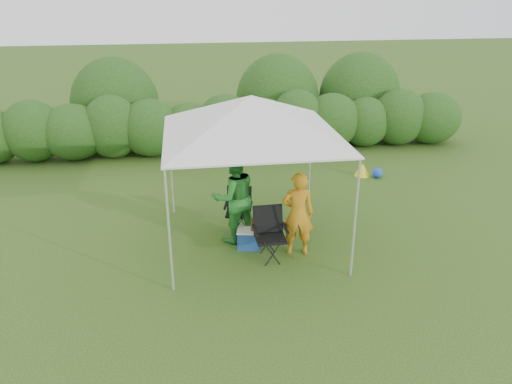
{
  "coord_description": "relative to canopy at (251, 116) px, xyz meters",
  "views": [
    {
      "loc": [
        -1.18,
        -8.0,
        4.63
      ],
      "look_at": [
        0.07,
        0.4,
        1.05
      ],
      "focal_mm": 35.0,
      "sensor_mm": 36.0,
      "label": 1
    }
  ],
  "objects": [
    {
      "name": "chair_right",
      "position": [
        0.23,
        -0.67,
        -1.92
      ],
      "size": [
        0.6,
        0.55,
        0.95
      ],
      "rotation": [
        0.0,
        0.0,
        0.03
      ],
      "color": "black",
      "rests_on": "ground"
    },
    {
      "name": "ground",
      "position": [
        0.0,
        -0.5,
        -2.46
      ],
      "size": [
        70.0,
        70.0,
        0.0
      ],
      "primitive_type": "plane",
      "color": "#3C5E1D"
    },
    {
      "name": "hedge",
      "position": [
        0.1,
        5.5,
        -1.64
      ],
      "size": [
        14.36,
        1.53,
        1.8
      ],
      "color": "#28531A",
      "rests_on": "ground"
    },
    {
      "name": "cooler",
      "position": [
        -0.09,
        -0.29,
        -2.27
      ],
      "size": [
        0.5,
        0.41,
        0.37
      ],
      "rotation": [
        0.0,
        0.0,
        -0.2
      ],
      "color": "#204596",
      "rests_on": "ground"
    },
    {
      "name": "bottle",
      "position": [
        -0.03,
        -0.33,
        -1.96
      ],
      "size": [
        0.07,
        0.07,
        0.26
      ],
      "primitive_type": "cylinder",
      "color": "#592D0C",
      "rests_on": "cooler"
    },
    {
      "name": "canopy",
      "position": [
        0.0,
        0.0,
        0.0
      ],
      "size": [
        3.1,
        3.1,
        2.83
      ],
      "color": "silver",
      "rests_on": "ground"
    },
    {
      "name": "woman",
      "position": [
        -0.32,
        0.06,
        -1.56
      ],
      "size": [
        1.02,
        0.88,
        1.81
      ],
      "primitive_type": "imported",
      "rotation": [
        0.0,
        0.0,
        3.39
      ],
      "color": "#2B8530",
      "rests_on": "ground"
    },
    {
      "name": "man",
      "position": [
        0.75,
        -0.61,
        -1.67
      ],
      "size": [
        0.62,
        0.45,
        1.59
      ],
      "primitive_type": "imported",
      "rotation": [
        0.0,
        0.0,
        3.02
      ],
      "color": "orange",
      "rests_on": "ground"
    },
    {
      "name": "chair_left",
      "position": [
        -0.19,
        0.53,
        -1.97
      ],
      "size": [
        0.62,
        0.58,
        0.87
      ],
      "rotation": [
        0.0,
        0.0,
        -0.22
      ],
      "color": "black",
      "rests_on": "ground"
    },
    {
      "name": "lawn_toy",
      "position": [
        3.41,
        3.01,
        -2.31
      ],
      "size": [
        0.66,
        0.55,
        0.33
      ],
      "color": "yellow",
      "rests_on": "ground"
    }
  ]
}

